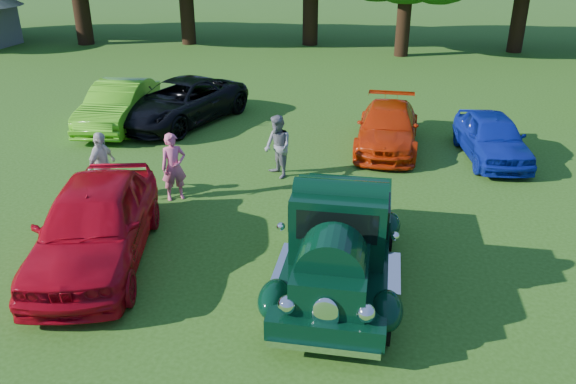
% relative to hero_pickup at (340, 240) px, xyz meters
% --- Properties ---
extents(ground, '(120.00, 120.00, 0.00)m').
position_rel_hero_pickup_xyz_m(ground, '(-1.36, -0.27, -0.82)').
color(ground, '#295313').
rests_on(ground, ground).
extents(hero_pickup, '(2.26, 4.85, 1.90)m').
position_rel_hero_pickup_xyz_m(hero_pickup, '(0.00, 0.00, 0.00)').
color(hero_pickup, black).
rests_on(hero_pickup, ground).
extents(red_convertible, '(2.99, 5.06, 1.61)m').
position_rel_hero_pickup_xyz_m(red_convertible, '(-4.65, -0.14, -0.01)').
color(red_convertible, '#B10716').
rests_on(red_convertible, ground).
extents(back_car_lime, '(1.97, 4.59, 1.47)m').
position_rel_hero_pickup_xyz_m(back_car_lime, '(-8.07, 8.01, -0.09)').
color(back_car_lime, '#4BB117').
rests_on(back_car_lime, ground).
extents(back_car_black, '(4.01, 5.75, 1.46)m').
position_rel_hero_pickup_xyz_m(back_car_black, '(-6.19, 8.77, -0.09)').
color(back_car_black, black).
rests_on(back_car_black, ground).
extents(back_car_orange, '(1.89, 4.39, 1.26)m').
position_rel_hero_pickup_xyz_m(back_car_orange, '(0.75, 7.47, -0.19)').
color(back_car_orange, red).
rests_on(back_car_orange, ground).
extents(back_car_blue, '(2.04, 3.98, 1.30)m').
position_rel_hero_pickup_xyz_m(back_car_blue, '(3.66, 7.04, -0.17)').
color(back_car_blue, '#0E229D').
rests_on(back_car_blue, ground).
extents(spectator_pink, '(0.72, 0.66, 1.64)m').
position_rel_hero_pickup_xyz_m(spectator_pink, '(-4.20, 2.86, -0.00)').
color(spectator_pink, '#E75F88').
rests_on(spectator_pink, ground).
extents(spectator_grey, '(0.99, 1.02, 1.65)m').
position_rel_hero_pickup_xyz_m(spectator_grey, '(-2.04, 4.66, 0.00)').
color(spectator_grey, gray).
rests_on(spectator_grey, ground).
extents(spectator_white, '(0.53, 1.02, 1.66)m').
position_rel_hero_pickup_xyz_m(spectator_white, '(-5.89, 2.59, 0.01)').
color(spectator_white, silver).
rests_on(spectator_white, ground).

